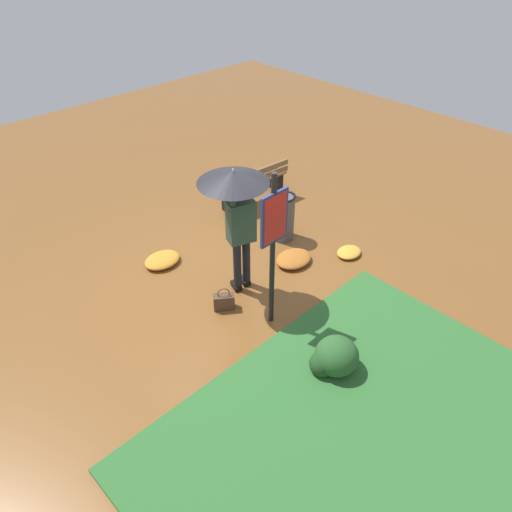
{
  "coord_description": "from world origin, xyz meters",
  "views": [
    {
      "loc": [
        3.79,
        4.47,
        4.86
      ],
      "look_at": [
        0.01,
        0.57,
        0.85
      ],
      "focal_mm": 34.53,
      "sensor_mm": 36.0,
      "label": 1
    }
  ],
  "objects_px": {
    "person_with_umbrella": "(237,200)",
    "handbag": "(224,301)",
    "trash_bin": "(283,217)",
    "info_sign_post": "(273,235)",
    "park_bench": "(255,183)"
  },
  "relations": [
    {
      "from": "park_bench",
      "to": "info_sign_post",
      "type": "bearing_deg",
      "value": 50.08
    },
    {
      "from": "person_with_umbrella",
      "to": "info_sign_post",
      "type": "xyz_separation_m",
      "value": [
        0.13,
        0.82,
        -0.11
      ]
    },
    {
      "from": "person_with_umbrella",
      "to": "park_bench",
      "type": "relative_size",
      "value": 1.45
    },
    {
      "from": "info_sign_post",
      "to": "park_bench",
      "type": "bearing_deg",
      "value": -129.92
    },
    {
      "from": "person_with_umbrella",
      "to": "handbag",
      "type": "relative_size",
      "value": 5.53
    },
    {
      "from": "person_with_umbrella",
      "to": "trash_bin",
      "type": "relative_size",
      "value": 2.45
    },
    {
      "from": "handbag",
      "to": "park_bench",
      "type": "relative_size",
      "value": 0.26
    },
    {
      "from": "park_bench",
      "to": "trash_bin",
      "type": "bearing_deg",
      "value": 67.48
    },
    {
      "from": "trash_bin",
      "to": "info_sign_post",
      "type": "bearing_deg",
      "value": 39.37
    },
    {
      "from": "handbag",
      "to": "park_bench",
      "type": "height_order",
      "value": "park_bench"
    },
    {
      "from": "handbag",
      "to": "park_bench",
      "type": "bearing_deg",
      "value": -142.21
    },
    {
      "from": "info_sign_post",
      "to": "handbag",
      "type": "relative_size",
      "value": 6.22
    },
    {
      "from": "info_sign_post",
      "to": "trash_bin",
      "type": "xyz_separation_m",
      "value": [
        -1.63,
        -1.34,
        -1.03
      ]
    },
    {
      "from": "handbag",
      "to": "trash_bin",
      "type": "xyz_separation_m",
      "value": [
        -1.94,
        -0.68,
        0.29
      ]
    },
    {
      "from": "park_bench",
      "to": "handbag",
      "type": "bearing_deg",
      "value": 37.79
    }
  ]
}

